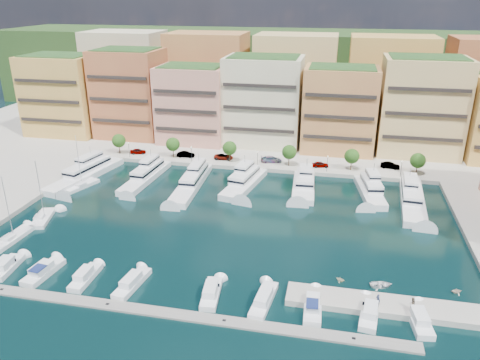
{
  "coord_description": "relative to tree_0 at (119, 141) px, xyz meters",
  "views": [
    {
      "loc": [
        19.41,
        -82.49,
        43.82
      ],
      "look_at": [
        0.08,
        8.8,
        6.0
      ],
      "focal_mm": 35.0,
      "sensor_mm": 36.0,
      "label": 1
    }
  ],
  "objects": [
    {
      "name": "apartment_5",
      "position": [
        82.0,
        18.49,
        9.57
      ],
      "size": [
        22.0,
        16.5,
        26.8
      ],
      "color": "tan",
      "rests_on": "north_quay"
    },
    {
      "name": "ground",
      "position": [
        40.0,
        -33.5,
        -4.74
      ],
      "size": [
        400.0,
        400.0,
        0.0
      ],
      "primitive_type": "plane",
      "color": "black",
      "rests_on": "ground"
    },
    {
      "name": "person_0",
      "position": [
        67.38,
        -56.47,
        -2.76
      ],
      "size": [
        0.84,
        0.84,
        1.97
      ],
      "primitive_type": "imported",
      "rotation": [
        0.0,
        0.0,
        2.37
      ],
      "color": "#232C47",
      "rests_on": "finger_pier"
    },
    {
      "name": "apartment_1",
      "position": [
        -4.0,
        18.49,
        9.57
      ],
      "size": [
        20.0,
        16.5,
        26.8
      ],
      "color": "#B76E3D",
      "rests_on": "north_quay"
    },
    {
      "name": "cruiser_6",
      "position": [
        50.79,
        -58.1,
        -4.2
      ],
      "size": [
        3.32,
        9.31,
        2.55
      ],
      "color": "white",
      "rests_on": "ground"
    },
    {
      "name": "cruiser_9",
      "position": [
        73.09,
        -58.08,
        -4.2
      ],
      "size": [
        3.44,
        7.78,
        2.55
      ],
      "color": "white",
      "rests_on": "ground"
    },
    {
      "name": "tree_5",
      "position": [
        80.0,
        0.0,
        0.0
      ],
      "size": [
        3.8,
        3.8,
        5.65
      ],
      "color": "#473323",
      "rests_on": "north_quay"
    },
    {
      "name": "car_0",
      "position": [
        5.17,
        0.82,
        -3.0
      ],
      "size": [
        4.68,
        2.84,
        1.49
      ],
      "primitive_type": "imported",
      "rotation": [
        0.0,
        0.0,
        1.83
      ],
      "color": "gray",
      "rests_on": "north_quay"
    },
    {
      "name": "cruiser_2",
      "position": [
        21.37,
        -58.08,
        -4.2
      ],
      "size": [
        2.39,
        7.67,
        2.55
      ],
      "color": "white",
      "rests_on": "ground"
    },
    {
      "name": "yacht_6",
      "position": [
        77.24,
        -15.53,
        -3.53
      ],
      "size": [
        6.49,
        24.37,
        7.3
      ],
      "color": "white",
      "rests_on": "ground"
    },
    {
      "name": "apartment_4",
      "position": [
        60.0,
        16.49,
        8.07
      ],
      "size": [
        20.0,
        15.5,
        23.8
      ],
      "color": "tan",
      "rests_on": "north_quay"
    },
    {
      "name": "lamppost_2",
      "position": [
        40.0,
        -2.3,
        -0.92
      ],
      "size": [
        0.3,
        0.3,
        4.2
      ],
      "color": "black",
      "rests_on": "north_quay"
    },
    {
      "name": "north_quay",
      "position": [
        40.0,
        28.5,
        -4.74
      ],
      "size": [
        220.0,
        64.0,
        2.0
      ],
      "primitive_type": "cube",
      "color": "#9E998E",
      "rests_on": "ground"
    },
    {
      "name": "yacht_5",
      "position": [
        68.27,
        -12.46,
        -3.53
      ],
      "size": [
        7.01,
        17.84,
        7.3
      ],
      "color": "white",
      "rests_on": "ground"
    },
    {
      "name": "tree_4",
      "position": [
        64.0,
        0.0,
        0.0
      ],
      "size": [
        3.8,
        3.8,
        5.65
      ],
      "color": "#473323",
      "rests_on": "north_quay"
    },
    {
      "name": "backblock_1",
      "position": [
        15.0,
        40.5,
        11.26
      ],
      "size": [
        26.0,
        18.0,
        30.0
      ],
      "primitive_type": "cube",
      "color": "tan",
      "rests_on": "north_quay"
    },
    {
      "name": "apartment_2",
      "position": [
        17.0,
        16.49,
        7.57
      ],
      "size": [
        20.0,
        15.5,
        22.8
      ],
      "color": "tan",
      "rests_on": "north_quay"
    },
    {
      "name": "tree_1",
      "position": [
        16.0,
        0.0,
        0.0
      ],
      "size": [
        3.8,
        3.8,
        5.65
      ],
      "color": "#473323",
      "rests_on": "north_quay"
    },
    {
      "name": "cruiser_1",
      "position": [
        13.73,
        -58.11,
        -4.17
      ],
      "size": [
        3.68,
        8.35,
        2.66
      ],
      "color": "white",
      "rests_on": "ground"
    },
    {
      "name": "lamppost_3",
      "position": [
        58.0,
        -2.3,
        -0.92
      ],
      "size": [
        0.3,
        0.3,
        4.2
      ],
      "color": "black",
      "rests_on": "north_quay"
    },
    {
      "name": "cruiser_0",
      "position": [
        6.76,
        -58.08,
        -4.2
      ],
      "size": [
        3.51,
        7.63,
        2.55
      ],
      "color": "white",
      "rests_on": "ground"
    },
    {
      "name": "lamppost_1",
      "position": [
        22.0,
        -2.3,
        -0.92
      ],
      "size": [
        0.3,
        0.3,
        4.2
      ],
      "color": "black",
      "rests_on": "north_quay"
    },
    {
      "name": "tree_3",
      "position": [
        48.0,
        0.0,
        0.0
      ],
      "size": [
        3.8,
        3.8,
        5.65
      ],
      "color": "#473323",
      "rests_on": "north_quay"
    },
    {
      "name": "car_2",
      "position": [
        29.97,
        1.27,
        -3.02
      ],
      "size": [
        5.44,
        2.95,
        1.45
      ],
      "primitive_type": "imported",
      "rotation": [
        0.0,
        0.0,
        1.68
      ],
      "color": "gray",
      "rests_on": "north_quay"
    },
    {
      "name": "yacht_4",
      "position": [
        53.05,
        -12.73,
        -3.65
      ],
      "size": [
        6.03,
        18.13,
        7.3
      ],
      "color": "white",
      "rests_on": "ground"
    },
    {
      "name": "car_1",
      "position": [
        19.31,
        0.82,
        -2.95
      ],
      "size": [
        4.95,
        2.11,
        1.59
      ],
      "primitive_type": "imported",
      "rotation": [
        0.0,
        0.0,
        1.66
      ],
      "color": "gray",
      "rests_on": "north_quay"
    },
    {
      "name": "cruiser_3",
      "position": [
        29.52,
        -58.09,
        -4.2
      ],
      "size": [
        3.39,
        8.84,
        2.55
      ],
      "color": "white",
      "rests_on": "ground"
    },
    {
      "name": "backblock_0",
      "position": [
        -15.0,
        40.5,
        11.26
      ],
      "size": [
        26.0,
        18.0,
        30.0
      ],
      "primitive_type": "cube",
      "color": "beige",
      "rests_on": "north_quay"
    },
    {
      "name": "car_3",
      "position": [
        43.08,
        1.65,
        -2.93
      ],
      "size": [
        6.0,
        3.63,
        1.63
      ],
      "primitive_type": "imported",
      "rotation": [
        0.0,
        0.0,
        1.83
      ],
      "color": "gray",
      "rests_on": "north_quay"
    },
    {
      "name": "tender_1",
      "position": [
        62.06,
        -49.75,
        -4.35
      ],
      "size": [
        1.87,
        1.77,
        0.78
      ],
      "primitive_type": "imported",
      "rotation": [
        0.0,
        0.0,
        1.15
      ],
      "color": "beige",
      "rests_on": "ground"
    },
    {
      "name": "lamppost_4",
      "position": [
        76.0,
        -2.3,
        -0.92
      ],
      "size": [
        0.3,
        0.3,
        4.2
      ],
      "color": "black",
      "rests_on": "north_quay"
    },
    {
      "name": "yacht_2",
      "position": [
        26.46,
        -16.01,
        -3.53
      ],
      "size": [
        5.35,
        25.27,
        7.3
      ],
      "color": "white",
      "rests_on": "ground"
    },
    {
      "name": "hillside",
      "position": [
        40.0,
        76.5,
        -4.74
      ],
      "size": [
        240.0,
        40.0,
        58.0
      ],
      "primitive_type": "cube",
      "color": "#1E3E19",
      "rests_on": "ground"
    },
    {
      "name": "cruiser_8",
      "position": [
        66.27,
        -58.08,
        -4.2
      ],
      "size": [
        3.39,
        7.83,
        2.55
      ],
      "color": "white",
      "rests_on": "ground"
    },
    {
      "name": "tree_0",
      "position": [
        0.0,
        0.0,
        0.0
      ],
      "size": [
        3.8,
        3.8,
        5.65
      ],
      "color": "#473323",
      "rests_on": "north_quay"
    },
    {
      "name": "tree_2",
      "position": [
        32.0,
        0.0,
        0.0
      ],
      "size": [
        3.8,
        3.8,
        5.65
      ],
      "color": "#473323",
      "rests_on": "north_quay"
    },
    {
      "name": "apartment_3",
      "position": [
        38.0,
        18.49,
        9.07
      ],
      "size": [
        22.0,
        16.5,
        25.8
      ],
      "color": "beige",
      "rests_on": "north_quay"
    },
    {
      "name": "backblock_3",
      "position": [
        75.0,
        40.5,
        11.26
      ],
      "size": [
        26.0,
        18.0,
        30.0
      ],
      "primitive_type": "cube",
      "color": "#DFA651",
      "rests_on": "north_quay"
    },
    {
      "name": "yacht_0",
      "position": [
        -1.36,
        -16.16,
        -3.53
      ],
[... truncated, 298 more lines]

